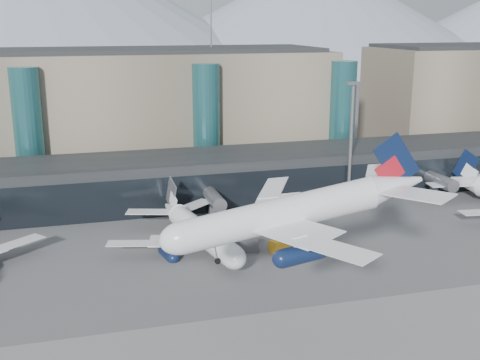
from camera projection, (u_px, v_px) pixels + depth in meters
name	position (u px, v px, depth m)	size (l,w,h in m)	color
ground	(295.00, 329.00, 75.76)	(900.00, 900.00, 0.00)	#515154
concourse	(200.00, 178.00, 128.26)	(170.00, 27.00, 10.00)	black
terminal_main	(75.00, 113.00, 149.20)	(130.00, 30.00, 31.00)	gray
teal_towers	(121.00, 127.00, 137.25)	(116.40, 19.40, 46.00)	#225C61
mountain_ridge	(128.00, 9.00, 422.12)	(910.00, 400.00, 110.00)	gray
lightmast_mid	(351.00, 136.00, 124.50)	(3.00, 1.20, 25.60)	slate
hero_jet	(306.00, 202.00, 67.61)	(31.77, 32.58, 10.50)	white
jet_parked_mid	(195.00, 222.00, 103.22)	(32.36, 32.99, 10.63)	white
veh_b	(171.00, 233.00, 107.53)	(2.54, 1.56, 1.47)	orange
veh_c	(247.00, 245.00, 100.95)	(3.92, 2.07, 2.18)	#4B4A4F
veh_d	(324.00, 206.00, 123.02)	(2.77, 1.48, 1.58)	silver
veh_g	(285.00, 235.00, 107.14)	(2.22, 1.30, 1.30)	silver
veh_h	(280.00, 245.00, 101.03)	(3.67, 1.93, 2.03)	orange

